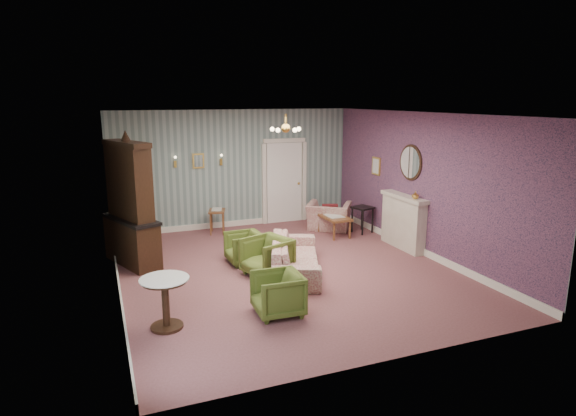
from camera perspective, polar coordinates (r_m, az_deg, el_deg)
name	(u,v)px	position (r m, az deg, el deg)	size (l,w,h in m)	color
floor	(286,270)	(9.31, -0.25, -7.23)	(7.00, 7.00, 0.00)	brown
ceiling	(286,114)	(8.75, -0.27, 10.91)	(7.00, 7.00, 0.00)	white
wall_back	(235,169)	(12.20, -6.23, 4.53)	(6.00, 6.00, 0.00)	slate
wall_front	(394,249)	(5.89, 12.20, -4.67)	(6.00, 6.00, 0.00)	slate
wall_left	(112,208)	(8.34, -19.85, 0.00)	(7.00, 7.00, 0.00)	slate
wall_right	(423,184)	(10.37, 15.41, 2.69)	(7.00, 7.00, 0.00)	slate
wall_right_floral	(422,184)	(10.36, 15.34, 2.68)	(7.00, 7.00, 0.00)	#A0506B
door	(284,181)	(12.62, -0.44, 3.18)	(1.12, 0.12, 2.16)	white
olive_chair_a	(278,292)	(7.39, -1.23, -9.74)	(0.69, 0.65, 0.71)	#4B5B20
olive_chair_b	(267,255)	(8.95, -2.48, -5.46)	(0.75, 0.70, 0.77)	#4B5B20
olive_chair_c	(244,246)	(9.65, -5.15, -4.45)	(0.66, 0.61, 0.67)	#4B5B20
sofa_chintz	(295,251)	(9.06, 0.86, -4.99)	(2.15, 0.63, 0.84)	#8E3941
wingback_chair	(329,212)	(12.03, 4.79, -0.43)	(1.02, 0.66, 0.89)	#8E3941
dresser	(129,200)	(9.80, -18.03, 0.87)	(0.53, 1.52, 2.54)	black
fireplace	(403,222)	(10.78, 13.28, -1.55)	(0.30, 1.40, 1.16)	beige
mantel_vase	(415,195)	(10.31, 14.62, 1.45)	(0.15, 0.15, 0.15)	gold
oval_mirror	(410,163)	(10.61, 14.07, 5.17)	(0.04, 0.76, 0.84)	white
framed_print	(376,166)	(11.76, 10.25, 4.83)	(0.04, 0.34, 0.42)	gold
coffee_table	(334,226)	(11.57, 5.39, -2.05)	(0.51, 0.92, 0.47)	brown
side_table_black	(362,220)	(11.85, 8.65, -1.36)	(0.43, 0.43, 0.64)	black
pedestal_table	(166,303)	(7.17, -14.07, -10.70)	(0.69, 0.69, 0.75)	black
nesting_table	(217,221)	(11.80, -8.26, -1.46)	(0.37, 0.47, 0.62)	brown
gilt_mirror_back	(198,161)	(11.93, -10.40, 5.42)	(0.28, 0.06, 0.36)	gold
sconce_left	(175,162)	(11.82, -13.00, 5.24)	(0.16, 0.12, 0.30)	gold
sconce_right	(221,160)	(12.03, -7.80, 5.57)	(0.16, 0.12, 0.30)	gold
chandelier	(286,129)	(8.77, -0.26, 9.15)	(0.56, 0.56, 0.36)	gold
burgundy_cushion	(330,212)	(11.87, 4.89, -0.44)	(0.38, 0.10, 0.38)	#5B161B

